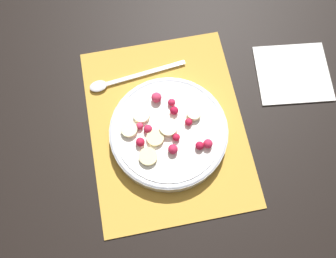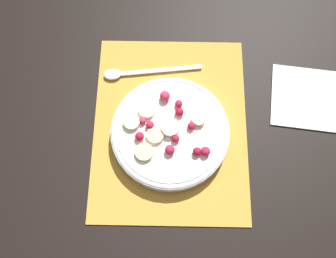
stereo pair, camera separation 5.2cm
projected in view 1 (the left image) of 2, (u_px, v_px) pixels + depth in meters
name	position (u px, v px, depth m)	size (l,w,h in m)	color
ground_plane	(167.00, 126.00, 0.78)	(3.00, 3.00, 0.00)	black
placemat	(167.00, 126.00, 0.78)	(0.41, 0.32, 0.01)	gold
fruit_bowl	(168.00, 132.00, 0.75)	(0.24, 0.24, 0.05)	silver
spoon	(120.00, 80.00, 0.81)	(0.04, 0.21, 0.01)	silver
napkin	(293.00, 73.00, 0.82)	(0.16, 0.17, 0.01)	white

